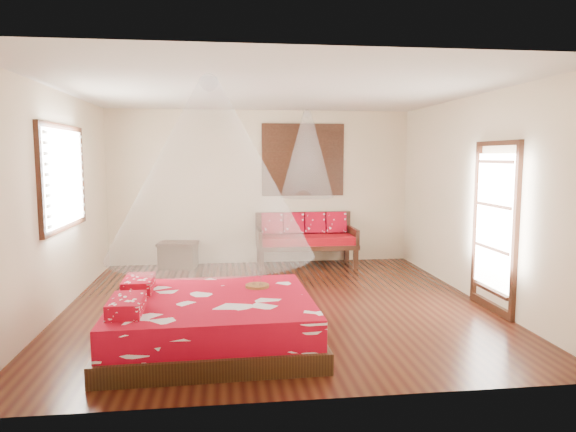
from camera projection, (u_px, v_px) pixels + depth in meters
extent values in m
cube|color=black|center=(277.00, 304.00, 6.88)|extent=(5.50, 5.50, 0.02)
cube|color=silver|center=(276.00, 90.00, 6.55)|extent=(5.50, 5.50, 0.02)
cube|color=beige|center=(56.00, 202.00, 6.38)|extent=(0.02, 5.50, 2.80)
cube|color=beige|center=(476.00, 198.00, 7.05)|extent=(0.02, 5.50, 2.80)
cube|color=beige|center=(261.00, 187.00, 9.44)|extent=(5.50, 0.02, 2.80)
cube|color=beige|center=(312.00, 230.00, 4.00)|extent=(5.50, 0.02, 2.80)
cube|color=black|center=(213.00, 334.00, 5.41)|extent=(2.19, 1.99, 0.20)
cube|color=#A2051A|center=(213.00, 311.00, 5.38)|extent=(2.09, 1.89, 0.30)
cube|color=#A2051A|center=(127.00, 305.00, 4.83)|extent=(0.32, 0.57, 0.14)
cube|color=#A2051A|center=(139.00, 284.00, 5.64)|extent=(0.32, 0.57, 0.14)
cube|color=black|center=(262.00, 259.00, 8.78)|extent=(0.08, 0.08, 0.42)
cube|color=black|center=(356.00, 257.00, 8.99)|extent=(0.08, 0.08, 0.42)
cube|color=black|center=(259.00, 252.00, 9.44)|extent=(0.08, 0.08, 0.42)
cube|color=black|center=(347.00, 250.00, 9.65)|extent=(0.08, 0.08, 0.42)
cube|color=black|center=(306.00, 245.00, 9.20)|extent=(1.77, 0.79, 0.08)
cube|color=maroon|center=(306.00, 239.00, 9.18)|extent=(1.71, 0.73, 0.14)
cube|color=black|center=(303.00, 227.00, 9.51)|extent=(1.77, 0.06, 0.55)
cube|color=black|center=(259.00, 237.00, 9.07)|extent=(0.06, 0.79, 0.30)
cube|color=black|center=(352.00, 236.00, 9.28)|extent=(0.06, 0.79, 0.30)
cube|color=#A2051A|center=(272.00, 224.00, 9.31)|extent=(0.37, 0.20, 0.39)
cube|color=#A2051A|center=(294.00, 223.00, 9.36)|extent=(0.37, 0.20, 0.39)
cube|color=#A2051A|center=(315.00, 223.00, 9.41)|extent=(0.37, 0.20, 0.39)
cube|color=#A2051A|center=(336.00, 223.00, 9.46)|extent=(0.37, 0.20, 0.39)
cube|color=black|center=(178.00, 256.00, 9.09)|extent=(0.69, 0.54, 0.41)
cube|color=black|center=(178.00, 243.00, 9.06)|extent=(0.73, 0.59, 0.05)
cube|color=black|center=(303.00, 160.00, 9.43)|extent=(1.52, 0.06, 1.32)
cube|color=black|center=(303.00, 160.00, 9.42)|extent=(1.35, 0.04, 1.10)
cube|color=black|center=(63.00, 177.00, 6.55)|extent=(0.08, 1.74, 1.34)
cube|color=white|center=(66.00, 177.00, 6.55)|extent=(0.04, 1.54, 1.10)
cube|color=black|center=(494.00, 229.00, 6.50)|extent=(0.08, 1.02, 2.16)
cube|color=white|center=(493.00, 221.00, 6.48)|extent=(0.03, 0.82, 1.70)
cylinder|color=brown|center=(257.00, 286.00, 5.78)|extent=(0.27, 0.27, 0.03)
cone|color=white|center=(210.00, 168.00, 5.20)|extent=(2.13, 2.13, 1.80)
cone|color=white|center=(307.00, 154.00, 8.96)|extent=(0.93, 0.93, 1.50)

